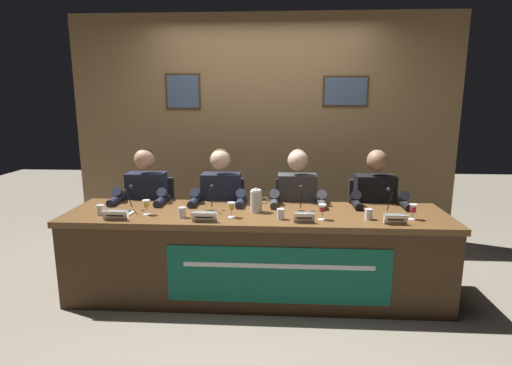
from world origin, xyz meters
name	(u,v)px	position (x,y,z in m)	size (l,w,h in m)	color
ground_plane	(256,293)	(0.00, 0.00, 0.00)	(12.00, 12.00, 0.00)	gray
wall_back_panelled	(263,131)	(0.00, 1.45, 1.30)	(4.39, 0.14, 2.60)	#937047
conference_table	(256,243)	(0.00, -0.11, 0.50)	(3.19, 0.78, 0.73)	brown
chair_far_left	(153,224)	(-1.08, 0.57, 0.43)	(0.44, 0.44, 0.89)	black
panelist_far_left	(145,203)	(-1.08, 0.37, 0.70)	(0.51, 0.48, 1.21)	black
nameplate_far_left	(116,215)	(-1.09, -0.29, 0.77)	(0.20, 0.06, 0.08)	white
juice_glass_far_left	(146,205)	(-0.89, -0.13, 0.82)	(0.06, 0.06, 0.12)	white
water_cup_far_left	(101,210)	(-1.27, -0.16, 0.77)	(0.06, 0.06, 0.08)	silver
microphone_far_left	(128,203)	(-1.07, -0.06, 0.81)	(0.06, 0.17, 0.22)	black
chair_center_left	(223,225)	(-0.36, 0.57, 0.43)	(0.44, 0.44, 0.89)	black
panelist_center_left	(220,204)	(-0.36, 0.37, 0.70)	(0.51, 0.48, 1.21)	black
nameplate_center_left	(204,217)	(-0.38, -0.30, 0.77)	(0.20, 0.06, 0.08)	white
juice_glass_center_left	(231,207)	(-0.19, -0.17, 0.82)	(0.06, 0.06, 0.12)	white
water_cup_center_left	(182,213)	(-0.58, -0.20, 0.77)	(0.06, 0.06, 0.08)	silver
microphone_center_left	(210,203)	(-0.38, -0.01, 0.81)	(0.06, 0.17, 0.22)	black
chair_center_right	(296,227)	(0.36, 0.57, 0.43)	(0.44, 0.44, 0.89)	black
panelist_center_right	(297,205)	(0.36, 0.37, 0.70)	(0.51, 0.48, 1.21)	black
nameplate_center_right	(304,217)	(0.39, -0.27, 0.77)	(0.16, 0.06, 0.08)	white
juice_glass_center_right	(322,209)	(0.53, -0.19, 0.82)	(0.06, 0.06, 0.12)	white
water_cup_center_right	(281,215)	(0.21, -0.19, 0.77)	(0.06, 0.06, 0.08)	silver
microphone_center_right	(301,204)	(0.38, 0.01, 0.81)	(0.06, 0.17, 0.22)	black
chair_far_right	(370,228)	(1.08, 0.57, 0.43)	(0.44, 0.44, 0.89)	black
panelist_far_right	(376,206)	(1.08, 0.37, 0.70)	(0.51, 0.48, 1.21)	black
nameplate_far_right	(395,219)	(1.08, -0.27, 0.77)	(0.17, 0.06, 0.08)	white
juice_glass_far_right	(413,209)	(1.25, -0.14, 0.82)	(0.06, 0.06, 0.12)	white
water_cup_far_right	(368,215)	(0.90, -0.16, 0.77)	(0.06, 0.06, 0.08)	silver
microphone_far_right	(390,207)	(1.10, -0.04, 0.81)	(0.06, 0.17, 0.22)	black
water_pitcher_central	(257,201)	(0.00, 0.01, 0.83)	(0.15, 0.10, 0.21)	silver
document_stack_far_left	(119,214)	(-1.12, -0.14, 0.74)	(0.22, 0.17, 0.01)	white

